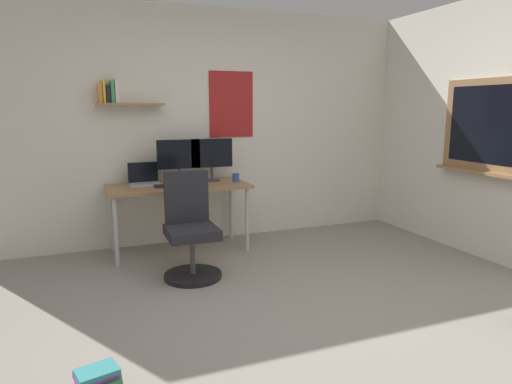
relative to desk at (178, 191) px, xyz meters
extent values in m
plane|color=gray|center=(0.42, -2.04, -0.65)|extent=(5.20, 5.20, 0.00)
cube|color=silver|center=(0.42, 0.41, 0.65)|extent=(5.00, 0.10, 2.60)
cube|color=#997047|center=(-0.42, 0.26, 0.90)|extent=(0.68, 0.20, 0.02)
cube|color=#A51E1E|center=(0.71, 0.35, 0.90)|extent=(0.52, 0.01, 0.74)
cube|color=orange|center=(-0.71, 0.28, 1.01)|extent=(0.04, 0.14, 0.19)
cube|color=gold|center=(-0.67, 0.28, 1.02)|extent=(0.03, 0.14, 0.23)
cube|color=black|center=(-0.63, 0.28, 1.00)|extent=(0.04, 0.14, 0.18)
cube|color=#3D934C|center=(-0.59, 0.28, 1.02)|extent=(0.03, 0.14, 0.22)
cube|color=silver|center=(-0.54, 0.28, 1.03)|extent=(0.04, 0.14, 0.24)
cube|color=#997047|center=(2.81, -1.32, 0.70)|extent=(0.04, 1.10, 0.90)
cube|color=black|center=(2.79, -1.32, 0.70)|extent=(0.01, 0.94, 0.76)
cube|color=#997047|center=(2.76, -1.32, 0.23)|extent=(0.12, 1.10, 0.03)
cube|color=#997047|center=(0.00, 0.00, 0.05)|extent=(1.45, 0.66, 0.03)
cylinder|color=#B7B7BC|center=(-0.67, -0.27, -0.31)|extent=(0.04, 0.04, 0.69)
cylinder|color=#B7B7BC|center=(0.67, -0.27, -0.31)|extent=(0.04, 0.04, 0.69)
cylinder|color=#B7B7BC|center=(-0.67, 0.27, -0.31)|extent=(0.04, 0.04, 0.69)
cylinder|color=#B7B7BC|center=(0.67, 0.27, -0.31)|extent=(0.04, 0.04, 0.69)
cylinder|color=black|center=(-0.06, -0.82, -0.63)|extent=(0.52, 0.52, 0.04)
cylinder|color=#4C4C51|center=(-0.06, -0.82, -0.44)|extent=(0.05, 0.05, 0.34)
cube|color=#232328|center=(-0.06, -0.82, -0.23)|extent=(0.44, 0.44, 0.09)
cube|color=#232328|center=(-0.05, -0.62, 0.06)|extent=(0.40, 0.08, 0.48)
cube|color=#ADAFB5|center=(-0.33, 0.12, 0.08)|extent=(0.31, 0.21, 0.02)
cube|color=black|center=(-0.33, 0.21, 0.19)|extent=(0.31, 0.01, 0.21)
cylinder|color=#38383D|center=(0.04, 0.12, 0.08)|extent=(0.17, 0.17, 0.01)
cylinder|color=#38383D|center=(0.04, 0.12, 0.15)|extent=(0.03, 0.03, 0.14)
cube|color=black|center=(0.04, 0.11, 0.38)|extent=(0.46, 0.02, 0.31)
cylinder|color=#38383D|center=(0.40, 0.12, 0.08)|extent=(0.17, 0.17, 0.01)
cylinder|color=#38383D|center=(0.40, 0.12, 0.15)|extent=(0.03, 0.03, 0.14)
cube|color=black|center=(0.40, 0.11, 0.38)|extent=(0.46, 0.02, 0.31)
cube|color=black|center=(-0.07, -0.08, 0.08)|extent=(0.37, 0.13, 0.02)
ellipsoid|color=#262628|center=(0.21, -0.08, 0.09)|extent=(0.10, 0.06, 0.03)
cylinder|color=#334CA5|center=(0.63, -0.03, 0.12)|extent=(0.08, 0.08, 0.09)
cube|color=#3D934C|center=(-0.92, -2.29, -0.57)|extent=(0.21, 0.15, 0.03)
cube|color=#7A3D99|center=(-0.94, -2.28, -0.54)|extent=(0.24, 0.19, 0.03)
cube|color=teal|center=(-0.94, -2.30, -0.51)|extent=(0.24, 0.20, 0.03)
camera|label=1|loc=(-0.95, -4.64, 0.86)|focal=31.80mm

